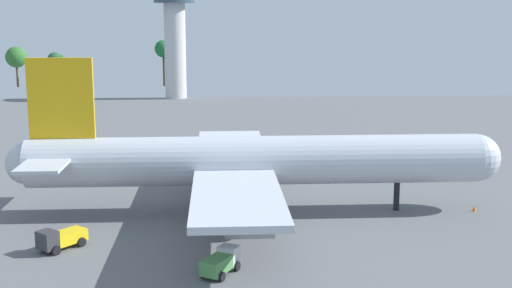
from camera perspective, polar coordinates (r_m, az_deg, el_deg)
ground_plane at (r=80.51m, az=0.00°, el=-5.72°), size 229.37×229.37×0.00m
cargo_airplane at (r=78.97m, az=-0.21°, el=-1.45°), size 57.34×47.00×18.14m
maintenance_van at (r=70.57m, az=-16.02°, el=-7.58°), size 4.64×5.00×2.24m
baggage_tug at (r=61.84m, az=-2.94°, el=-9.80°), size 3.75×4.80×2.15m
safety_cone_nose at (r=84.94m, az=17.77°, el=-5.14°), size 0.44×0.44×0.63m
control_tower at (r=191.23m, az=-6.80°, el=9.18°), size 11.16×11.16×29.62m
tree_line_backdrop at (r=228.04m, az=-14.07°, el=7.12°), size 55.59×6.71×14.89m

